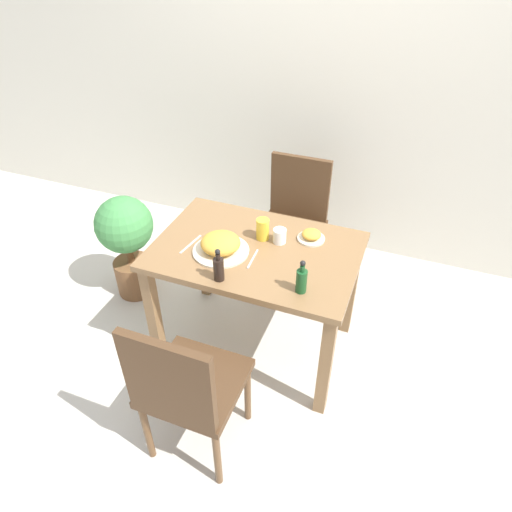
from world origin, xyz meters
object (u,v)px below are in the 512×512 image
food_plate (221,245)px  sauce_bottle (302,280)px  side_plate (311,236)px  potted_plant_left (127,238)px  chair_near (186,386)px  chair_far (293,217)px  juice_glass (263,229)px  condiment_bottle (219,268)px  drink_cup (280,236)px

food_plate → sauce_bottle: bearing=-17.1°
side_plate → potted_plant_left: (-1.20, -0.03, -0.30)m
sauce_bottle → chair_near: bearing=-123.4°
chair_far → chair_near: bearing=-91.2°
chair_near → juice_glass: 0.91m
condiment_bottle → potted_plant_left: size_ratio=0.24×
chair_near → sauce_bottle: (0.35, 0.52, 0.29)m
sauce_bottle → chair_far: bearing=108.6°
food_plate → drink_cup: (0.25, 0.19, -0.01)m
food_plate → side_plate: food_plate is taller
juice_glass → condiment_bottle: 0.40m
juice_glass → potted_plant_left: size_ratio=0.16×
juice_glass → sauce_bottle: (0.31, -0.34, 0.01)m
sauce_bottle → drink_cup: bearing=122.9°
sauce_bottle → condiment_bottle: same height
food_plate → condiment_bottle: (0.08, -0.20, 0.02)m
chair_near → condiment_bottle: (-0.04, 0.47, 0.29)m
chair_near → side_plate: 1.01m
chair_far → sauce_bottle: 1.03m
food_plate → side_plate: bearing=34.0°
chair_far → sauce_bottle: bearing=-71.4°
potted_plant_left → chair_near: bearing=-44.9°
drink_cup → condiment_bottle: (-0.17, -0.39, 0.03)m
drink_cup → sauce_bottle: sauce_bottle is taller
food_plate → juice_glass: 0.25m
drink_cup → potted_plant_left: (-1.05, 0.06, -0.32)m
food_plate → chair_far: bearing=78.8°
chair_near → chair_far: size_ratio=1.00×
sauce_bottle → potted_plant_left: size_ratio=0.24×
chair_near → side_plate: bearing=-106.5°
chair_near → condiment_bottle: size_ratio=5.00×
sauce_bottle → potted_plant_left: 1.37m
sauce_bottle → potted_plant_left: (-1.27, 0.39, -0.34)m
chair_near → drink_cup: 0.91m
chair_near → food_plate: size_ratio=3.02×
juice_glass → chair_far: bearing=90.2°
side_plate → drink_cup: size_ratio=1.87×
sauce_bottle → potted_plant_left: sauce_bottle is taller
juice_glass → drink_cup: bearing=0.0°
food_plate → condiment_bottle: condiment_bottle is taller
drink_cup → potted_plant_left: bearing=176.9°
chair_far → potted_plant_left: chair_far is taller
food_plate → drink_cup: bearing=36.9°
chair_near → sauce_bottle: sauce_bottle is taller
condiment_bottle → chair_far: bearing=85.8°
condiment_bottle → juice_glass: bearing=79.2°
juice_glass → food_plate: bearing=-129.6°
chair_near → juice_glass: bearing=-92.1°
chair_far → side_plate: size_ratio=5.99×
side_plate → sauce_bottle: (0.07, -0.42, 0.04)m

